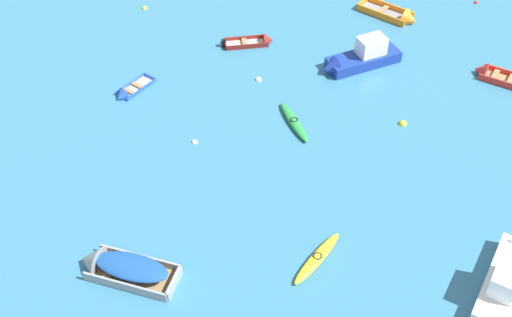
# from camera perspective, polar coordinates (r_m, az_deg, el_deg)

# --- Properties ---
(rowboat_blue_midfield_left) EXTENTS (2.40, 2.70, 0.89)m
(rowboat_blue_midfield_left) POSITION_cam_1_polar(r_m,az_deg,el_deg) (38.59, -11.29, 5.63)
(rowboat_blue_midfield_left) COLOR beige
(rowboat_blue_midfield_left) RESTS_ON ground_plane
(rowboat_orange_back_row_center) EXTENTS (4.04, 3.64, 1.32)m
(rowboat_orange_back_row_center) POSITION_cam_1_polar(r_m,az_deg,el_deg) (45.57, 12.48, 12.05)
(rowboat_orange_back_row_center) COLOR gray
(rowboat_orange_back_row_center) RESTS_ON ground_plane
(kayak_yellow_near_left) EXTENTS (2.63, 3.12, 0.34)m
(kayak_yellow_near_left) POSITION_cam_1_polar(r_m,az_deg,el_deg) (29.45, 5.40, -8.69)
(kayak_yellow_near_left) COLOR yellow
(kayak_yellow_near_left) RESTS_ON ground_plane
(rowboat_grey_far_left) EXTENTS (4.76, 2.94, 1.52)m
(rowboat_grey_far_left) POSITION_cam_1_polar(r_m,az_deg,el_deg) (29.40, -12.13, -9.24)
(rowboat_grey_far_left) COLOR #99754C
(rowboat_grey_far_left) RESTS_ON ground_plane
(kayak_green_near_right) EXTENTS (1.71, 3.55, 0.34)m
(kayak_green_near_right) POSITION_cam_1_polar(r_m,az_deg,el_deg) (35.88, 3.35, 3.25)
(kayak_green_near_right) COLOR #288C3D
(kayak_green_near_right) RESTS_ON ground_plane
(rowboat_red_cluster_outer) EXTENTS (3.73, 2.93, 1.16)m
(rowboat_red_cluster_outer) POSITION_cam_1_polar(r_m,az_deg,el_deg) (41.64, 20.10, 6.89)
(rowboat_red_cluster_outer) COLOR #99754C
(rowboat_red_cluster_outer) RESTS_ON ground_plane
(motor_launch_white_cluster_inner) EXTENTS (4.06, 5.40, 2.05)m
(motor_launch_white_cluster_inner) POSITION_cam_1_polar(r_m,az_deg,el_deg) (30.22, 21.15, -9.48)
(motor_launch_white_cluster_inner) COLOR white
(motor_launch_white_cluster_inner) RESTS_ON ground_plane
(motor_launch_deep_blue_foreground_center) EXTENTS (5.28, 3.32, 2.06)m
(motor_launch_deep_blue_foreground_center) POSITION_cam_1_polar(r_m,az_deg,el_deg) (40.40, 9.03, 8.71)
(motor_launch_deep_blue_foreground_center) COLOR navy
(motor_launch_deep_blue_foreground_center) RESTS_ON ground_plane
(rowboat_maroon_outer_right) EXTENTS (3.36, 1.35, 0.92)m
(rowboat_maroon_outer_right) POSITION_cam_1_polar(r_m,az_deg,el_deg) (42.15, 0.17, 10.23)
(rowboat_maroon_outer_right) COLOR beige
(rowboat_maroon_outer_right) RESTS_ON ground_plane
(mooring_buoy_between_boats_left) EXTENTS (0.32, 0.32, 0.32)m
(mooring_buoy_between_boats_left) POSITION_cam_1_polar(r_m,az_deg,el_deg) (48.97, 18.76, 12.80)
(mooring_buoy_between_boats_left) COLOR red
(mooring_buoy_between_boats_left) RESTS_ON ground_plane
(mooring_buoy_trailing) EXTENTS (0.31, 0.31, 0.31)m
(mooring_buoy_trailing) POSITION_cam_1_polar(r_m,az_deg,el_deg) (34.94, -5.41, 1.42)
(mooring_buoy_trailing) COLOR silver
(mooring_buoy_trailing) RESTS_ON ground_plane
(mooring_buoy_between_boats_right) EXTENTS (0.37, 0.37, 0.37)m
(mooring_buoy_between_boats_right) POSITION_cam_1_polar(r_m,az_deg,el_deg) (46.48, -9.74, 12.84)
(mooring_buoy_between_boats_right) COLOR yellow
(mooring_buoy_between_boats_right) RESTS_ON ground_plane
(mooring_buoy_outer_edge) EXTENTS (0.39, 0.39, 0.39)m
(mooring_buoy_outer_edge) POSITION_cam_1_polar(r_m,az_deg,el_deg) (39.07, 0.22, 6.91)
(mooring_buoy_outer_edge) COLOR silver
(mooring_buoy_outer_edge) RESTS_ON ground_plane
(mooring_buoy_midfield) EXTENTS (0.46, 0.46, 0.46)m
(mooring_buoy_midfield) POSITION_cam_1_polar(r_m,az_deg,el_deg) (36.82, 12.74, 2.97)
(mooring_buoy_midfield) COLOR yellow
(mooring_buoy_midfield) RESTS_ON ground_plane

